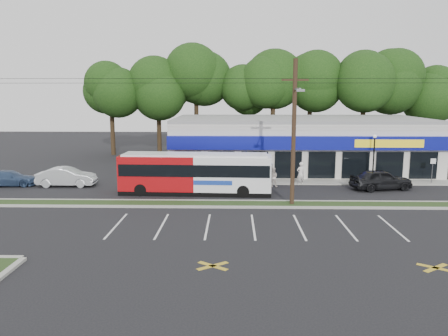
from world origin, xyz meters
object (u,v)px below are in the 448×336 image
object	(u,v)px
utility_pole	(291,128)
sign_post	(433,166)
car_dark	(381,179)
car_silver	(67,177)
lamp_post	(374,153)
pedestrian_b	(273,177)
metrobus	(195,172)
pedestrian_a	(301,174)
car_blue	(10,178)

from	to	relation	value
utility_pole	sign_post	bearing A→B (deg)	30.15
car_dark	car_silver	world-z (taller)	car_dark
lamp_post	car_dark	distance (m)	3.13
utility_pole	car_dark	bearing A→B (deg)	33.60
lamp_post	pedestrian_b	distance (m)	9.12
sign_post	car_dark	bearing A→B (deg)	-155.79
lamp_post	metrobus	xyz separation A→B (m)	(-15.03, -4.30, -1.00)
car_silver	pedestrian_b	xyz separation A→B (m)	(17.35, 0.17, 0.02)
car_silver	pedestrian_b	size ratio (longest dim) A/B	2.96
car_dark	pedestrian_a	distance (m)	6.46
metrobus	car_dark	size ratio (longest dim) A/B	2.39
lamp_post	pedestrian_b	world-z (taller)	lamp_post
sign_post	pedestrian_b	world-z (taller)	sign_post
utility_pole	car_silver	world-z (taller)	utility_pole
car_silver	pedestrian_b	world-z (taller)	pedestrian_b
pedestrian_b	metrobus	bearing A→B (deg)	32.62
lamp_post	car_dark	bearing A→B (deg)	-92.95
car_silver	car_dark	bearing A→B (deg)	-93.22
metrobus	car_blue	world-z (taller)	metrobus
metrobus	pedestrian_a	xyz separation A→B (m)	(8.67, 3.46, -0.68)
lamp_post	car_blue	bearing A→B (deg)	-176.68
utility_pole	car_blue	size ratio (longest dim) A/B	11.09
pedestrian_b	lamp_post	bearing A→B (deg)	-160.02
car_blue	pedestrian_a	world-z (taller)	pedestrian_a
utility_pole	car_dark	distance (m)	10.68
metrobus	car_silver	xyz separation A→B (m)	(-11.10, 2.50, -0.87)
sign_post	car_silver	size ratio (longest dim) A/B	0.46
metrobus	car_dark	distance (m)	15.03
utility_pole	car_silver	size ratio (longest dim) A/B	10.35
car_silver	car_blue	size ratio (longest dim) A/B	1.07
utility_pole	car_blue	world-z (taller)	utility_pole
car_silver	pedestrian_a	xyz separation A→B (m)	(19.76, 0.96, 0.19)
utility_pole	sign_post	distance (m)	15.71
utility_pole	lamp_post	bearing A→B (deg)	43.95
car_blue	pedestrian_b	xyz separation A→B (m)	(22.22, 0.17, 0.16)
utility_pole	car_blue	xyz separation A→B (m)	(-22.83, 6.07, -4.76)
pedestrian_a	metrobus	bearing A→B (deg)	-2.35
lamp_post	sign_post	distance (m)	5.13
car_dark	lamp_post	bearing A→B (deg)	-14.29
utility_pole	pedestrian_b	xyz separation A→B (m)	(-0.61, 6.24, -4.60)
metrobus	car_silver	distance (m)	11.41
car_dark	car_silver	size ratio (longest dim) A/B	1.02
pedestrian_a	car_blue	bearing A→B (deg)	-21.89
sign_post	car_blue	world-z (taller)	sign_post
sign_post	lamp_post	bearing A→B (deg)	177.42
lamp_post	car_dark	size ratio (longest dim) A/B	0.86
car_silver	pedestrian_a	distance (m)	19.79
utility_pole	lamp_post	xyz separation A→B (m)	(8.17, 7.87, -2.74)
pedestrian_a	car_silver	bearing A→B (deg)	-21.34
sign_post	metrobus	distance (m)	20.44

